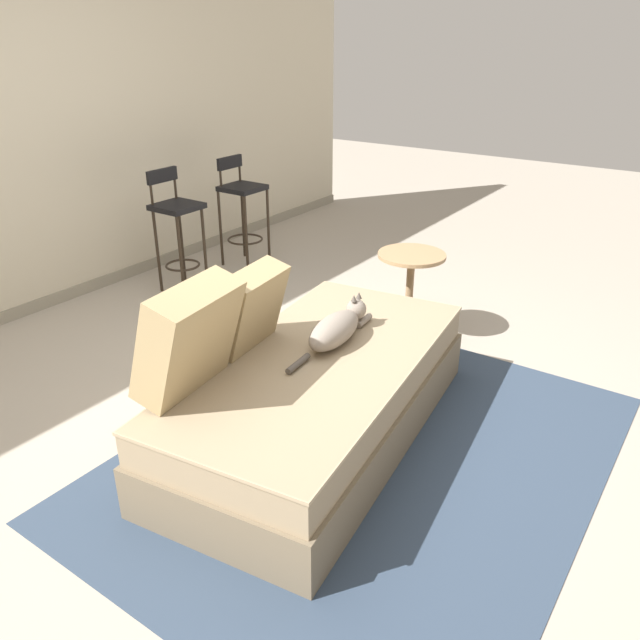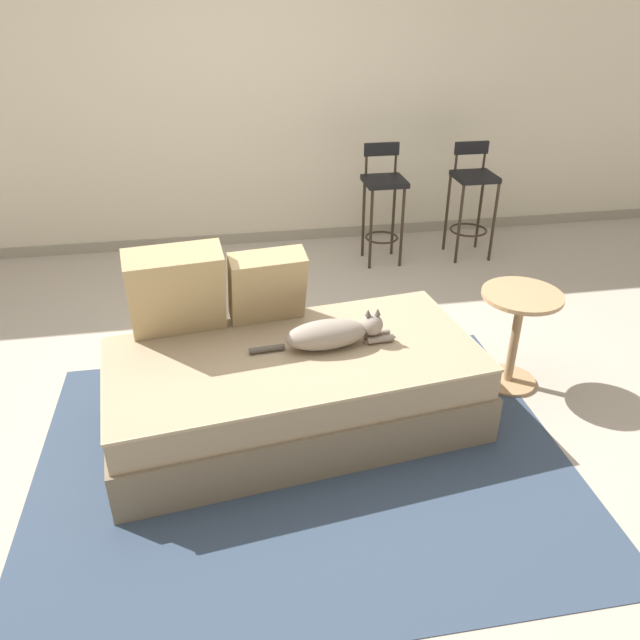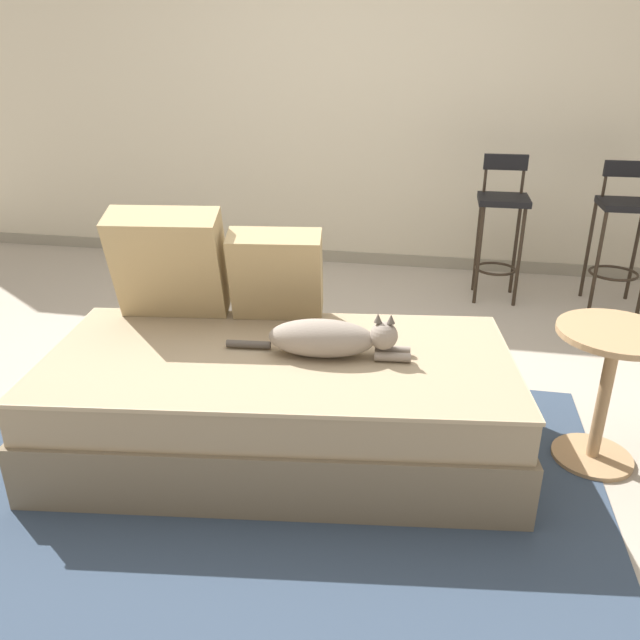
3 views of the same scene
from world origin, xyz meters
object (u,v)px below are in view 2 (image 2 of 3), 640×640
Objects in this scene: throw_pillow_corner at (176,291)px; cat at (332,334)px; couch at (295,388)px; throw_pillow_middle at (267,286)px; bar_stool_by_doorway at (472,192)px; bar_stool_near_window at (383,195)px; side_table at (517,326)px.

cat is at bearing -18.84° from throw_pillow_corner.
couch is 0.56m from throw_pillow_middle.
throw_pillow_middle is 0.46× the size of bar_stool_by_doorway.
bar_stool_by_doorway is (1.83, 1.67, -0.11)m from throw_pillow_middle.
bar_stool_near_window is at bearing 48.17° from throw_pillow_corner.
side_table is at bearing -3.81° from throw_pillow_corner.
throw_pillow_middle reaches higher than couch.
bar_stool_by_doorway is at bearing 42.40° from throw_pillow_middle.
throw_pillow_corner reaches higher than couch.
couch is 2.10× the size of bar_stool_near_window.
side_table is (-0.46, -1.86, -0.16)m from bar_stool_by_doorway.
bar_stool_by_doorway is (1.74, 2.02, 0.32)m from couch.
throw_pillow_corner is at bearing -172.61° from throw_pillow_middle.
bar_stool_near_window reaches higher than cat.
side_table is at bearing -7.59° from throw_pillow_middle.
couch is 2.28m from bar_stool_near_window.
bar_stool_by_doorway is at bearing 49.30° from couch.
couch is at bearing -172.61° from side_table.
bar_stool_by_doorway is (1.54, 1.99, 0.03)m from cat.
throw_pillow_corner is at bearing 161.16° from cat.
throw_pillow_middle is 0.57× the size of cat.
couch is 2.69m from bar_stool_by_doorway.
bar_stool_near_window is at bearing 63.87° from couch.
bar_stool_by_doorway is 1.92m from side_table.
side_table is (1.08, 0.14, -0.14)m from cat.
cat is 0.79× the size of bar_stool_near_window.
side_table is at bearing 7.22° from cat.
couch is 2.15× the size of bar_stool_by_doorway.
bar_stool_by_doorway is at bearing 52.33° from cat.
throw_pillow_middle reaches higher than cat.
cat reaches higher than couch.
couch is 3.87× the size of throw_pillow_corner.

